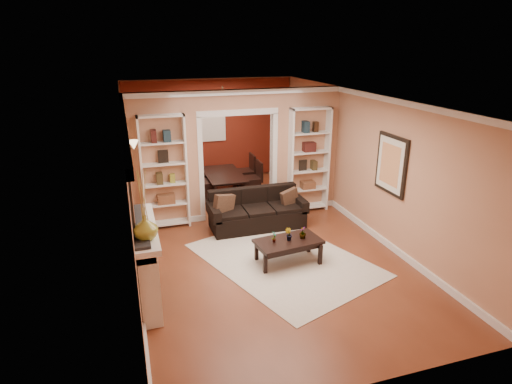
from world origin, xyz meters
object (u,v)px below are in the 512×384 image
object	(u,v)px
bookshelf_left	(164,173)
fireplace	(148,262)
sofa	(257,210)
dining_table	(225,184)
coffee_table	(288,251)
bookshelf_right	(309,160)

from	to	relation	value
bookshelf_left	fireplace	distance (m)	2.65
sofa	bookshelf_left	world-z (taller)	bookshelf_left
fireplace	sofa	bearing A→B (deg)	40.52
sofa	dining_table	distance (m)	2.10
sofa	dining_table	size ratio (longest dim) A/B	1.24
dining_table	coffee_table	bearing A→B (deg)	-176.36
sofa	bookshelf_right	distance (m)	1.66
sofa	dining_table	xyz separation A→B (m)	(-0.17, 2.09, -0.10)
bookshelf_left	fireplace	xyz separation A→B (m)	(-0.54, -2.53, -0.57)
bookshelf_right	dining_table	world-z (taller)	bookshelf_right
bookshelf_right	dining_table	bearing A→B (deg)	135.45
sofa	fireplace	bearing A→B (deg)	-139.48
coffee_table	fireplace	bearing A→B (deg)	-178.08
coffee_table	bookshelf_right	size ratio (longest dim) A/B	0.48
coffee_table	bookshelf_right	bearing A→B (deg)	51.84
sofa	bookshelf_left	xyz separation A→B (m)	(-1.74, 0.58, 0.77)
bookshelf_right	fireplace	size ratio (longest dim) A/B	1.35
coffee_table	dining_table	bearing A→B (deg)	86.53
fireplace	dining_table	xyz separation A→B (m)	(2.11, 4.04, -0.30)
dining_table	sofa	bearing A→B (deg)	-175.24
sofa	bookshelf_left	bearing A→B (deg)	161.58
sofa	dining_table	bearing A→B (deg)	94.76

